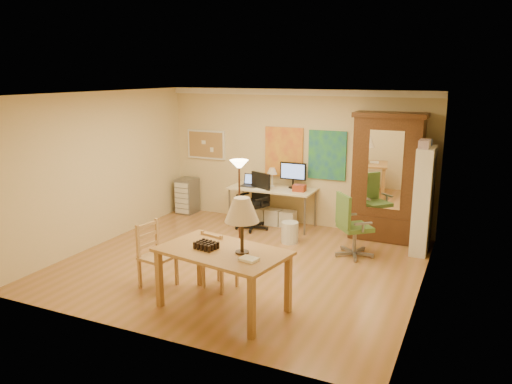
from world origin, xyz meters
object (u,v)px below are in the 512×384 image
at_px(office_chair_black, 254,214).
at_px(office_chair_green, 352,240).
at_px(armoire, 387,185).
at_px(bookshelf, 423,201).
at_px(computer_desk, 274,202).
at_px(dining_table, 229,240).

distance_m(office_chair_black, office_chair_green, 2.26).
xyz_separation_m(armoire, bookshelf, (0.69, -0.44, -0.11)).
bearing_deg(office_chair_black, computer_desk, 52.56).
bearing_deg(computer_desk, dining_table, -76.19).
xyz_separation_m(computer_desk, office_chair_black, (-0.29, -0.38, -0.18)).
relative_size(office_chair_green, armoire, 0.46).
bearing_deg(bookshelf, dining_table, -120.58).
distance_m(office_chair_black, armoire, 2.60).
height_order(computer_desk, office_chair_black, computer_desk).
xyz_separation_m(computer_desk, armoire, (2.17, 0.08, 0.54)).
bearing_deg(office_chair_black, office_chair_green, -17.97).
height_order(dining_table, armoire, armoire).
distance_m(office_chair_green, bookshelf, 1.38).
height_order(computer_desk, bookshelf, bookshelf).
distance_m(office_chair_black, bookshelf, 3.21).
bearing_deg(office_chair_green, armoire, 74.78).
bearing_deg(office_chair_black, armoire, 10.50).
relative_size(armoire, bookshelf, 1.28).
bearing_deg(bookshelf, computer_desk, 172.84).
distance_m(computer_desk, armoire, 2.24).
height_order(office_chair_black, armoire, armoire).
distance_m(dining_table, armoire, 3.97).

